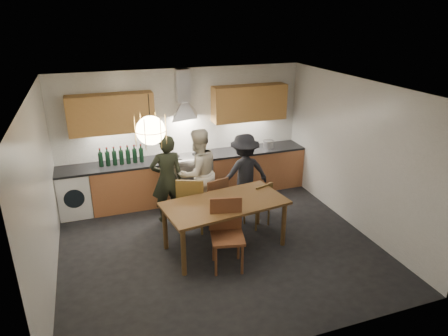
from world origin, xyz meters
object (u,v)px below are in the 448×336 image
object	(u,v)px
person_left	(167,179)
person_right	(244,173)
mixing_bowl	(245,149)
chair_front	(227,229)
person_mid	(198,173)
wine_bottles	(121,155)
dining_table	(225,208)
chair_back_left	(191,201)
stock_pot	(268,144)

from	to	relation	value
person_left	person_right	distance (m)	1.46
mixing_bowl	chair_front	bearing A→B (deg)	-117.64
person_mid	wine_bottles	size ratio (longest dim) A/B	2.01
dining_table	mixing_bowl	world-z (taller)	mixing_bowl
dining_table	chair_back_left	world-z (taller)	chair_back_left
stock_pot	wine_bottles	xyz separation A→B (m)	(-3.04, 0.05, 0.10)
chair_back_left	chair_front	size ratio (longest dim) A/B	0.97
person_right	chair_back_left	bearing A→B (deg)	20.48
chair_back_left	mixing_bowl	xyz separation A→B (m)	(1.51, 1.30, 0.35)
wine_bottles	stock_pot	bearing A→B (deg)	-0.91
chair_back_left	person_mid	world-z (taller)	person_mid
wine_bottles	chair_back_left	bearing A→B (deg)	-54.17
dining_table	chair_back_left	distance (m)	0.76
chair_front	person_left	bearing A→B (deg)	120.70
person_right	person_mid	bearing A→B (deg)	-8.66
chair_front	wine_bottles	distance (m)	2.80
mixing_bowl	wine_bottles	size ratio (longest dim) A/B	0.41
chair_front	person_mid	world-z (taller)	person_mid
dining_table	person_right	bearing A→B (deg)	47.15
stock_pot	wine_bottles	bearing A→B (deg)	179.09
person_left	wine_bottles	distance (m)	1.09
chair_back_left	stock_pot	size ratio (longest dim) A/B	4.71
chair_front	person_left	size ratio (longest dim) A/B	0.65
person_mid	person_right	size ratio (longest dim) A/B	1.10
chair_back_left	person_mid	bearing A→B (deg)	-93.09
mixing_bowl	wine_bottles	xyz separation A→B (m)	(-2.50, 0.06, 0.13)
mixing_bowl	wine_bottles	bearing A→B (deg)	178.51
person_left	person_mid	size ratio (longest dim) A/B	0.98
chair_front	stock_pot	world-z (taller)	chair_front
person_mid	mixing_bowl	size ratio (longest dim) A/B	4.91
mixing_bowl	dining_table	bearing A→B (deg)	-120.07
chair_back_left	person_mid	xyz separation A→B (m)	(0.30, 0.59, 0.25)
chair_back_left	stock_pot	bearing A→B (deg)	-123.54
chair_front	person_mid	xyz separation A→B (m)	(0.04, 1.69, 0.23)
stock_pot	chair_back_left	bearing A→B (deg)	-147.31
dining_table	wine_bottles	world-z (taller)	wine_bottles
dining_table	stock_pot	bearing A→B (deg)	41.57
dining_table	stock_pot	size ratio (longest dim) A/B	9.36
dining_table	mixing_bowl	bearing A→B (deg)	51.89
person_left	person_mid	distance (m)	0.59
wine_bottles	chair_front	bearing A→B (deg)	-63.27
chair_back_left	person_right	size ratio (longest dim) A/B	0.67
chair_back_left	person_mid	size ratio (longest dim) A/B	0.61
person_mid	person_right	bearing A→B (deg)	154.72
person_right	wine_bottles	xyz separation A→B (m)	(-2.16, 0.87, 0.32)
person_left	chair_front	bearing A→B (deg)	106.29
chair_back_left	person_left	distance (m)	0.68
dining_table	person_mid	distance (m)	1.25
chair_front	wine_bottles	bearing A→B (deg)	129.42
chair_back_left	person_right	world-z (taller)	person_right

